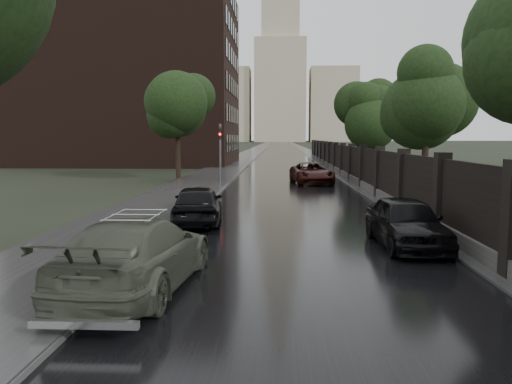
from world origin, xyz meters
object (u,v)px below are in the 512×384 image
object	(u,v)px
volga_sedan	(137,253)
hatchback_left	(198,204)
traffic_light	(220,149)
tree_right_b	(427,105)
tree_left_far	(177,108)
car_right_far	(312,173)
car_right_near	(406,222)
tree_right_c	(368,117)

from	to	relation	value
volga_sedan	hatchback_left	xyz separation A→B (m)	(0.00, 7.90, -0.04)
traffic_light	hatchback_left	xyz separation A→B (m)	(0.70, -13.19, -1.67)
hatchback_left	tree_right_b	bearing A→B (deg)	-142.99
hatchback_left	traffic_light	bearing A→B (deg)	-92.53
tree_left_far	car_right_far	xyz separation A→B (m)	(9.60, -2.17, -4.51)
tree_left_far	tree_right_b	size ratio (longest dim) A/B	1.05
traffic_light	car_right_far	size ratio (longest dim) A/B	0.76
car_right_near	volga_sedan	bearing A→B (deg)	-149.28
volga_sedan	tree_left_far	bearing A→B (deg)	-75.90
car_right_near	car_right_far	size ratio (longest dim) A/B	0.82
tree_left_far	car_right_near	distance (m)	24.81
volga_sedan	car_right_near	world-z (taller)	volga_sedan
volga_sedan	hatchback_left	distance (m)	7.90
tree_right_c	volga_sedan	world-z (taller)	tree_right_c
tree_right_b	car_right_far	xyz separation A→B (m)	(-5.90, 5.83, -4.22)
tree_left_far	traffic_light	xyz separation A→B (m)	(3.70, -5.01, -2.84)
tree_right_b	volga_sedan	xyz separation A→B (m)	(-11.10, -18.10, -4.18)
volga_sedan	car_right_near	distance (m)	7.95
traffic_light	hatchback_left	bearing A→B (deg)	-86.96
tree_left_far	traffic_light	bearing A→B (deg)	-53.53
tree_right_b	tree_left_far	bearing A→B (deg)	152.70
car_right_near	car_right_far	xyz separation A→B (m)	(-1.45, 19.57, -0.01)
tree_right_b	tree_right_c	xyz separation A→B (m)	(0.00, 18.00, 0.00)
tree_right_b	hatchback_left	world-z (taller)	tree_right_b
traffic_light	tree_right_b	bearing A→B (deg)	-14.24
tree_left_far	traffic_light	size ratio (longest dim) A/B	1.85
traffic_light	hatchback_left	distance (m)	13.32
traffic_light	volga_sedan	xyz separation A→B (m)	(0.70, -21.10, -1.63)
tree_right_b	traffic_light	size ratio (longest dim) A/B	1.75
traffic_light	car_right_far	distance (m)	6.75
traffic_light	car_right_near	bearing A→B (deg)	-66.29
tree_left_far	tree_right_c	bearing A→B (deg)	32.83
tree_right_b	car_right_near	xyz separation A→B (m)	(-4.45, -13.74, -4.21)
traffic_light	car_right_near	world-z (taller)	traffic_light
tree_right_c	car_right_near	size ratio (longest dim) A/B	1.62
tree_left_far	hatchback_left	bearing A→B (deg)	-76.41
car_right_far	tree_left_far	bearing A→B (deg)	160.22
tree_right_c	car_right_far	distance (m)	14.17
volga_sedan	car_right_far	xyz separation A→B (m)	(5.20, 23.93, -0.04)
tree_left_far	traffic_light	world-z (taller)	tree_left_far
hatchback_left	car_right_near	size ratio (longest dim) A/B	0.99
car_right_far	tree_right_b	bearing A→B (deg)	-51.66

